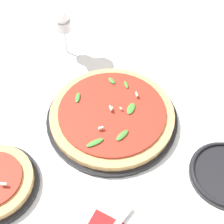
# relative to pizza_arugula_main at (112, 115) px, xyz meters

# --- Properties ---
(ground_plane) EXTENTS (6.00, 6.00, 0.00)m
(ground_plane) POSITION_rel_pizza_arugula_main_xyz_m (0.01, 0.02, -0.02)
(ground_plane) COLOR silver
(pizza_arugula_main) EXTENTS (0.33, 0.33, 0.05)m
(pizza_arugula_main) POSITION_rel_pizza_arugula_main_xyz_m (0.00, 0.00, 0.00)
(pizza_arugula_main) COLOR black
(pizza_arugula_main) RESTS_ON ground_plane
(wine_glass) EXTENTS (0.08, 0.08, 0.17)m
(wine_glass) POSITION_rel_pizza_arugula_main_xyz_m (-0.17, -0.24, 0.10)
(wine_glass) COLOR white
(wine_glass) RESTS_ON ground_plane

